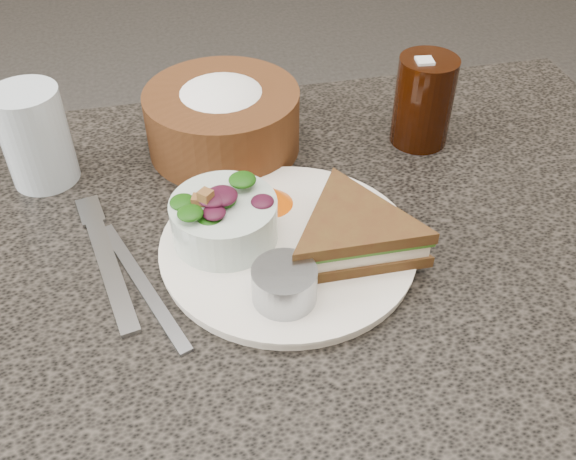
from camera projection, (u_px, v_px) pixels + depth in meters
The scene contains 11 objects.
dining_table at pixel (294, 433), 0.95m from camera, with size 1.00×0.70×0.75m, color black.
dinner_plate at pixel (288, 247), 0.69m from camera, with size 0.27×0.27×0.01m, color silver.
sandwich at pixel (353, 233), 0.67m from camera, with size 0.17×0.17×0.05m, color #473316, non-canonical shape.
salad_bowl at pixel (224, 213), 0.67m from camera, with size 0.11×0.11×0.07m, color #B4C8BF, non-canonical shape.
dressing_ramekin at pixel (284, 284), 0.62m from camera, with size 0.06×0.06×0.04m, color #8F949B.
orange_wedge at pixel (269, 196), 0.73m from camera, with size 0.06×0.06×0.02m, color #E95504.
fork at pixel (109, 266), 0.68m from camera, with size 0.02×0.20×0.01m, color #939599.
knife at pixel (142, 284), 0.66m from camera, with size 0.01×0.21×0.00m, color #9398A2.
bread_basket at pixel (222, 110), 0.81m from camera, with size 0.20×0.20×0.11m, color brown, non-canonical shape.
cola_glass at pixel (424, 97), 0.82m from camera, with size 0.07×0.07×0.13m, color black, non-canonical shape.
water_glass at pixel (35, 137), 0.76m from camera, with size 0.08×0.08×0.12m, color silver.
Camera 1 is at (-0.12, -0.50, 1.23)m, focal length 40.00 mm.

